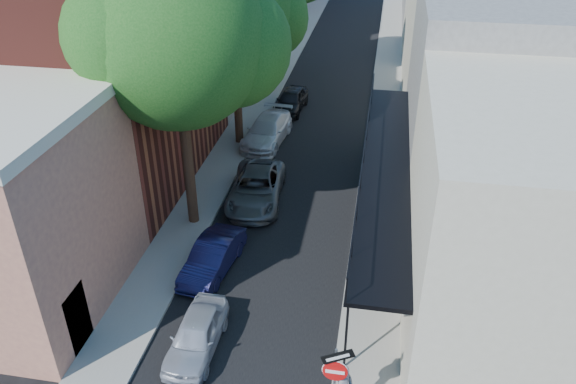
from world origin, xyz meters
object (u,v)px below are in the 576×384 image
at_px(oak_near, 189,40).
at_px(parked_car_c, 256,188).
at_px(oak_mid, 242,12).
at_px(parked_car_a, 196,335).
at_px(parked_car_e, 291,100).
at_px(parked_car_b, 213,257).
at_px(parked_car_d, 267,131).
at_px(sign_post, 335,374).

xyz_separation_m(oak_near, parked_car_c, (1.84, 1.95, -7.19)).
xyz_separation_m(oak_mid, parked_car_c, (1.89, -6.02, -6.37)).
bearing_deg(oak_near, parked_car_a, -74.73).
bearing_deg(parked_car_e, parked_car_b, -86.74).
bearing_deg(parked_car_d, parked_car_a, -81.20).
xyz_separation_m(parked_car_c, parked_car_e, (-0.26, 10.88, -0.01)).
bearing_deg(oak_near, parked_car_b, -67.85).
xyz_separation_m(sign_post, oak_mid, (-6.58, 17.26, 5.02)).
height_order(sign_post, parked_car_e, sign_post).
bearing_deg(oak_near, parked_car_d, 82.65).
bearing_deg(oak_mid, parked_car_b, -82.98).
distance_m(sign_post, oak_near, 12.77).
height_order(parked_car_b, parked_car_e, parked_car_e).
height_order(sign_post, oak_mid, oak_mid).
bearing_deg(oak_mid, parked_car_a, -82.42).
relative_size(parked_car_b, parked_car_d, 0.78).
bearing_deg(parked_car_b, parked_car_a, -73.28).
bearing_deg(oak_mid, parked_car_d, 7.84).
bearing_deg(parked_car_e, sign_post, -73.26).
xyz_separation_m(parked_car_b, parked_car_e, (0.24, 16.10, 0.05)).
relative_size(oak_near, parked_car_b, 3.02).
relative_size(sign_post, parked_car_d, 0.62).
height_order(parked_car_a, parked_car_d, parked_car_d).
bearing_deg(parked_car_c, parked_car_e, 87.01).
bearing_deg(parked_car_d, parked_car_b, -83.20).
distance_m(oak_near, parked_car_e, 14.79).
bearing_deg(parked_car_a, oak_mid, 98.08).
distance_m(oak_near, parked_car_b, 8.07).
xyz_separation_m(parked_car_a, parked_car_c, (-0.13, 9.15, 0.10)).
bearing_deg(oak_mid, oak_near, -89.63).
bearing_deg(sign_post, oak_near, 125.09).
relative_size(oak_near, parked_car_d, 2.36).
relative_size(oak_mid, parked_car_d, 2.11).
relative_size(parked_car_b, parked_car_c, 0.76).
bearing_deg(parked_car_d, oak_mid, -166.79).
height_order(parked_car_a, parked_car_b, parked_car_b).
xyz_separation_m(parked_car_d, parked_car_e, (0.53, 4.70, -0.02)).
bearing_deg(oak_near, parked_car_c, 46.61).
height_order(oak_near, parked_car_e, oak_near).
bearing_deg(parked_car_c, parked_car_b, -99.91).
relative_size(parked_car_c, parked_car_d, 1.03).
height_order(sign_post, parked_car_d, sign_post).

